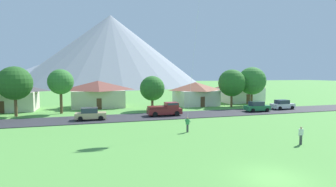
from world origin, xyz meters
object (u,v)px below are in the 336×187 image
object	(u,v)px
parked_car_tan_mid_west	(90,114)
tree_far_right	(252,81)
house_leftmost	(195,93)
tree_near_left	(15,83)
pickup_truck_maroon_west_side	(165,109)
tree_near_right	(232,83)
tree_center	(61,82)
tree_left_of_center	(152,88)
parked_car_white_west_end	(282,105)
parked_car_green_mid_east	(257,107)
house_rightmost	(241,91)
house_left_center	(98,93)
watcher_person	(301,135)
house_right_center	(6,95)

from	to	relation	value
parked_car_tan_mid_west	tree_far_right	bearing A→B (deg)	14.01
house_leftmost	tree_near_left	xyz separation A→B (m)	(-31.98, -5.96, 2.61)
tree_near_left	pickup_truck_maroon_west_side	distance (m)	23.04
tree_near_right	tree_center	bearing A→B (deg)	179.56
tree_left_of_center	parked_car_white_west_end	world-z (taller)	tree_left_of_center
tree_left_of_center	tree_far_right	size ratio (longest dim) A/B	0.78
tree_near_left	parked_car_green_mid_east	distance (m)	38.81
tree_far_right	parked_car_tan_mid_west	world-z (taller)	tree_far_right
house_rightmost	tree_near_left	bearing A→B (deg)	-169.79
tree_near_left	house_leftmost	bearing A→B (deg)	10.55
tree_left_of_center	pickup_truck_maroon_west_side	bearing A→B (deg)	-86.53
house_left_center	watcher_person	xyz separation A→B (m)	(16.50, -34.10, -1.77)
house_leftmost	parked_car_white_west_end	xyz separation A→B (m)	(12.24, -11.31, -1.58)
tree_near_left	tree_left_of_center	xyz separation A→B (m)	(21.43, 0.53, -1.16)
tree_near_right	tree_near_left	bearing A→B (deg)	-178.49
tree_center	parked_car_white_west_end	world-z (taller)	tree_center
house_left_center	tree_far_right	bearing A→B (deg)	-13.69
house_right_center	tree_near_right	distance (m)	41.19
house_rightmost	tree_near_right	bearing A→B (deg)	-132.77
house_left_center	house_rightmost	size ratio (longest dim) A/B	1.08
parked_car_tan_mid_west	watcher_person	distance (m)	26.39
watcher_person	tree_far_right	bearing A→B (deg)	64.01
house_leftmost	tree_near_left	bearing A→B (deg)	-169.45
house_rightmost	tree_left_of_center	size ratio (longest dim) A/B	1.57
tree_left_of_center	parked_car_tan_mid_west	size ratio (longest dim) A/B	1.43
house_right_center	house_left_center	bearing A→B (deg)	2.45
house_right_center	parked_car_tan_mid_west	distance (m)	20.04
house_left_center	parked_car_tan_mid_west	bearing A→B (deg)	-96.66
house_rightmost	watcher_person	bearing A→B (deg)	-113.85
house_left_center	parked_car_green_mid_east	world-z (taller)	house_left_center
house_leftmost	tree_center	size ratio (longest dim) A/B	1.17
tree_near_left	tree_left_of_center	size ratio (longest dim) A/B	1.25
house_leftmost	parked_car_white_west_end	distance (m)	16.74
tree_near_right	pickup_truck_maroon_west_side	size ratio (longest dim) A/B	1.40
house_left_center	tree_near_right	distance (m)	26.13
pickup_truck_maroon_west_side	watcher_person	distance (m)	20.94
tree_near_left	watcher_person	distance (m)	39.07
house_left_center	tree_left_of_center	distance (m)	11.87
parked_car_white_west_end	parked_car_green_mid_east	size ratio (longest dim) A/B	0.99
house_leftmost	tree_center	bearing A→B (deg)	-169.54
parked_car_white_west_end	pickup_truck_maroon_west_side	xyz separation A→B (m)	(-22.38, -0.81, 0.19)
tree_left_of_center	parked_car_green_mid_east	world-z (taller)	tree_left_of_center
tree_center	watcher_person	distance (m)	35.56
house_leftmost	pickup_truck_maroon_west_side	world-z (taller)	house_leftmost
house_left_center	tree_near_left	world-z (taller)	tree_near_left
tree_near_left	parked_car_green_mid_east	world-z (taller)	tree_near_left
parked_car_white_west_end	parked_car_tan_mid_west	distance (m)	33.49
tree_center	tree_far_right	xyz separation A→B (m)	(35.77, -0.18, -0.12)
tree_center	tree_far_right	bearing A→B (deg)	-0.29
tree_near_left	tree_center	xyz separation A→B (m)	(6.35, 1.23, 0.10)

